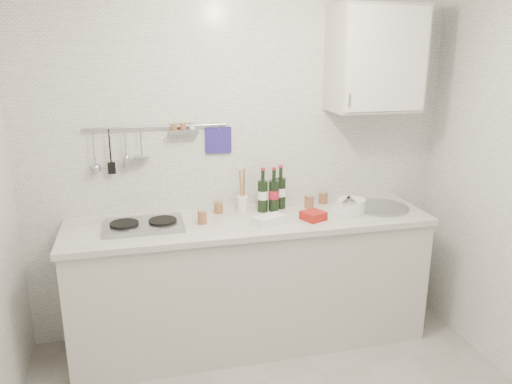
# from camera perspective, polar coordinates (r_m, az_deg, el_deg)

# --- Properties ---
(back_wall) EXTENTS (3.00, 0.02, 2.50)m
(back_wall) POSITION_cam_1_polar(r_m,az_deg,el_deg) (3.54, -1.75, 3.54)
(back_wall) COLOR silver
(back_wall) RESTS_ON floor
(counter) EXTENTS (2.44, 0.64, 0.96)m
(counter) POSITION_cam_1_polar(r_m,az_deg,el_deg) (3.54, -0.50, -10.51)
(counter) COLOR #B6B1A8
(counter) RESTS_ON floor
(wall_rail) EXTENTS (0.98, 0.09, 0.34)m
(wall_rail) POSITION_cam_1_polar(r_m,az_deg,el_deg) (3.40, -11.58, 5.71)
(wall_rail) COLOR #93969B
(wall_rail) RESTS_ON back_wall
(wall_cabinet) EXTENTS (0.60, 0.38, 0.70)m
(wall_cabinet) POSITION_cam_1_polar(r_m,az_deg,el_deg) (3.58, 13.51, 14.58)
(wall_cabinet) COLOR #B6B1A8
(wall_cabinet) RESTS_ON back_wall
(plate_stack_hob) EXTENTS (0.26, 0.26, 0.02)m
(plate_stack_hob) POSITION_cam_1_polar(r_m,az_deg,el_deg) (3.28, -12.36, -3.69)
(plate_stack_hob) COLOR #4E65B2
(plate_stack_hob) RESTS_ON counter
(plate_stack_sink) EXTENTS (0.25, 0.24, 0.09)m
(plate_stack_sink) POSITION_cam_1_polar(r_m,az_deg,el_deg) (3.54, 10.68, -1.55)
(plate_stack_sink) COLOR white
(plate_stack_sink) RESTS_ON counter
(wine_bottles) EXTENTS (0.21, 0.12, 0.31)m
(wine_bottles) POSITION_cam_1_polar(r_m,az_deg,el_deg) (3.48, 1.90, 0.36)
(wine_bottles) COLOR black
(wine_bottles) RESTS_ON counter
(butter_dish) EXTENTS (0.22, 0.17, 0.06)m
(butter_dish) POSITION_cam_1_polar(r_m,az_deg,el_deg) (3.23, 1.55, -3.25)
(butter_dish) COLOR white
(butter_dish) RESTS_ON counter
(strawberry_punnet) EXTENTS (0.18, 0.18, 0.06)m
(strawberry_punnet) POSITION_cam_1_polar(r_m,az_deg,el_deg) (3.34, 6.56, -2.70)
(strawberry_punnet) COLOR red
(strawberry_punnet) RESTS_ON counter
(utensil_crock) EXTENTS (0.08, 0.08, 0.32)m
(utensil_crock) POSITION_cam_1_polar(r_m,az_deg,el_deg) (3.46, -1.55, -1.14)
(utensil_crock) COLOR white
(utensil_crock) RESTS_ON counter
(jar_a) EXTENTS (0.07, 0.07, 0.09)m
(jar_a) POSITION_cam_1_polar(r_m,az_deg,el_deg) (3.46, -4.31, -1.70)
(jar_a) COLOR brown
(jar_a) RESTS_ON counter
(jar_b) EXTENTS (0.07, 0.07, 0.09)m
(jar_b) POSITION_cam_1_polar(r_m,az_deg,el_deg) (3.70, 7.68, -0.61)
(jar_b) COLOR brown
(jar_b) RESTS_ON counter
(jar_c) EXTENTS (0.07, 0.07, 0.10)m
(jar_c) POSITION_cam_1_polar(r_m,az_deg,el_deg) (3.58, 6.09, -1.06)
(jar_c) COLOR brown
(jar_c) RESTS_ON counter
(jar_d) EXTENTS (0.06, 0.06, 0.09)m
(jar_d) POSITION_cam_1_polar(r_m,az_deg,el_deg) (3.26, -6.15, -2.82)
(jar_d) COLOR brown
(jar_d) RESTS_ON counter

